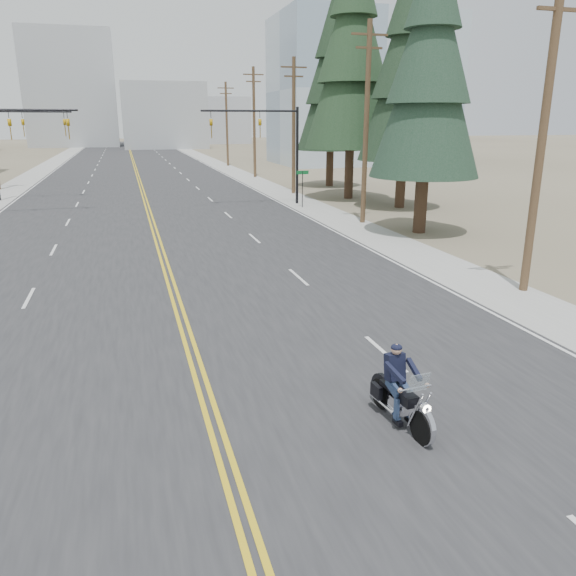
# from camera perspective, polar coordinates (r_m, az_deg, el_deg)

# --- Properties ---
(ground_plane) EXTENTS (400.00, 400.00, 0.00)m
(ground_plane) POSITION_cam_1_polar(r_m,az_deg,el_deg) (10.71, -6.10, -17.88)
(ground_plane) COLOR #776D56
(ground_plane) RESTS_ON ground
(road) EXTENTS (20.00, 200.00, 0.01)m
(road) POSITION_cam_1_polar(r_m,az_deg,el_deg) (78.97, -15.26, 11.70)
(road) COLOR #303033
(road) RESTS_ON ground
(sidewalk_left) EXTENTS (3.00, 200.00, 0.01)m
(sidewalk_left) POSITION_cam_1_polar(r_m,az_deg,el_deg) (79.61, -23.70, 10.94)
(sidewalk_left) COLOR #A5A5A0
(sidewalk_left) RESTS_ON ground
(sidewalk_right) EXTENTS (3.00, 200.00, 0.01)m
(sidewalk_right) POSITION_cam_1_polar(r_m,az_deg,el_deg) (80.00, -6.83, 12.22)
(sidewalk_right) COLOR #A5A5A0
(sidewalk_right) RESTS_ON ground
(traffic_mast_right) EXTENTS (7.10, 0.26, 7.00)m
(traffic_mast_right) POSITION_cam_1_polar(r_m,az_deg,el_deg) (42.04, -1.79, 15.13)
(traffic_mast_right) COLOR black
(traffic_mast_right) RESTS_ON ground
(traffic_mast_far) EXTENTS (6.10, 0.26, 7.00)m
(traffic_mast_far) POSITION_cam_1_polar(r_m,az_deg,el_deg) (49.38, -26.02, 13.68)
(traffic_mast_far) COLOR black
(traffic_mast_far) RESTS_ON ground
(street_sign) EXTENTS (0.90, 0.06, 2.62)m
(street_sign) POSITION_cam_1_polar(r_m,az_deg,el_deg) (40.82, 1.48, 10.68)
(street_sign) COLOR black
(street_sign) RESTS_ON ground
(utility_pole_a) EXTENTS (2.20, 0.30, 11.00)m
(utility_pole_a) POSITION_cam_1_polar(r_m,az_deg,el_deg) (21.73, 24.50, 14.37)
(utility_pole_a) COLOR brown
(utility_pole_a) RESTS_ON ground
(utility_pole_b) EXTENTS (2.20, 0.30, 11.50)m
(utility_pole_b) POSITION_cam_1_polar(r_m,az_deg,el_deg) (34.63, 7.96, 16.39)
(utility_pole_b) COLOR brown
(utility_pole_b) RESTS_ON ground
(utility_pole_c) EXTENTS (2.20, 0.30, 11.00)m
(utility_pole_c) POSITION_cam_1_polar(r_m,az_deg,el_deg) (48.74, 0.58, 16.28)
(utility_pole_c) COLOR brown
(utility_pole_c) RESTS_ON ground
(utility_pole_d) EXTENTS (2.20, 0.30, 11.50)m
(utility_pole_d) POSITION_cam_1_polar(r_m,az_deg,el_deg) (63.27, -3.46, 16.57)
(utility_pole_d) COLOR brown
(utility_pole_d) RESTS_ON ground
(utility_pole_e) EXTENTS (2.20, 0.30, 11.00)m
(utility_pole_e) POSITION_cam_1_polar(r_m,az_deg,el_deg) (79.94, -6.24, 16.34)
(utility_pole_e) COLOR brown
(utility_pole_e) RESTS_ON ground
(glass_building) EXTENTS (24.00, 16.00, 20.00)m
(glass_building) POSITION_cam_1_polar(r_m,az_deg,el_deg) (85.60, 7.40, 19.18)
(glass_building) COLOR #9EB5CC
(glass_building) RESTS_ON ground
(haze_bldg_b) EXTENTS (18.00, 14.00, 14.00)m
(haze_bldg_b) POSITION_cam_1_polar(r_m,az_deg,el_deg) (134.06, -12.51, 16.70)
(haze_bldg_b) COLOR #ADB2B7
(haze_bldg_b) RESTS_ON ground
(haze_bldg_c) EXTENTS (16.00, 12.00, 18.00)m
(haze_bldg_c) POSITION_cam_1_polar(r_m,az_deg,el_deg) (125.76, 3.40, 17.98)
(haze_bldg_c) COLOR #B7BCC6
(haze_bldg_c) RESTS_ON ground
(haze_bldg_d) EXTENTS (20.00, 15.00, 26.00)m
(haze_bldg_d) POSITION_cam_1_polar(r_m,az_deg,el_deg) (149.27, -21.16, 18.28)
(haze_bldg_d) COLOR #ADB2B7
(haze_bldg_d) RESTS_ON ground
(haze_bldg_e) EXTENTS (14.00, 14.00, 12.00)m
(haze_bldg_e) POSITION_cam_1_polar(r_m,az_deg,el_deg) (160.90, -6.83, 16.54)
(haze_bldg_e) COLOR #B7BCC6
(haze_bldg_e) RESTS_ON ground
(motorcyclist) EXTENTS (1.11, 2.23, 1.68)m
(motorcyclist) POSITION_cam_1_polar(r_m,az_deg,el_deg) (11.83, 11.50, -9.88)
(motorcyclist) COLOR black
(motorcyclist) RESTS_ON ground
(conifer_near) EXTENTS (5.86, 5.86, 15.52)m
(conifer_near) POSITION_cam_1_polar(r_m,az_deg,el_deg) (32.17, 14.25, 21.28)
(conifer_near) COLOR #382619
(conifer_near) RESTS_ON ground
(conifer_mid) EXTENTS (6.31, 6.31, 16.81)m
(conifer_mid) POSITION_cam_1_polar(r_m,az_deg,el_deg) (41.60, 12.04, 21.28)
(conifer_mid) COLOR #382619
(conifer_mid) RESTS_ON ground
(conifer_tall) EXTENTS (7.11, 7.11, 19.76)m
(conifer_tall) POSITION_cam_1_polar(r_m,az_deg,el_deg) (46.18, 6.60, 23.15)
(conifer_tall) COLOR #382619
(conifer_tall) RESTS_ON ground
(conifer_far) EXTENTS (6.29, 6.29, 16.86)m
(conifer_far) POSITION_cam_1_polar(r_m,az_deg,el_deg) (54.85, 4.45, 20.40)
(conifer_far) COLOR #382619
(conifer_far) RESTS_ON ground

